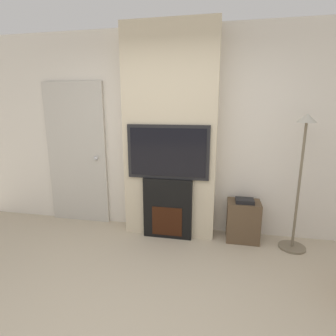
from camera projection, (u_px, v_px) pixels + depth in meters
wall_back at (173, 134)px, 3.56m from camera, size 6.00×0.06×2.70m
chimney_breast at (170, 135)px, 3.39m from camera, size 1.19×0.29×2.70m
fireplace at (168, 208)px, 3.46m from camera, size 0.64×0.15×0.81m
television at (168, 152)px, 3.29m from camera, size 1.04×0.07×0.69m
floor_lamp at (301, 170)px, 3.02m from camera, size 0.31×0.31×1.64m
media_stand at (243, 220)px, 3.40m from camera, size 0.41×0.32×0.58m
entry_door at (77, 154)px, 3.85m from camera, size 0.92×0.09×2.05m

